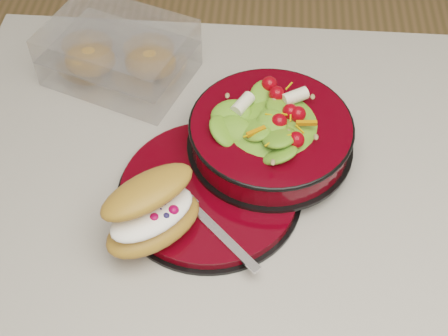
# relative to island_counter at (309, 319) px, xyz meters

# --- Properties ---
(island_counter) EXTENTS (1.24, 0.74, 0.90)m
(island_counter) POSITION_rel_island_counter_xyz_m (0.00, 0.00, 0.00)
(island_counter) COLOR silver
(island_counter) RESTS_ON ground
(dinner_plate) EXTENTS (0.27, 0.27, 0.02)m
(dinner_plate) POSITION_rel_island_counter_xyz_m (-0.19, -0.03, 0.46)
(dinner_plate) COLOR black
(dinner_plate) RESTS_ON island_counter
(salad_bowl) EXTENTS (0.25, 0.25, 0.10)m
(salad_bowl) POSITION_rel_island_counter_xyz_m (-0.11, 0.05, 0.50)
(salad_bowl) COLOR black
(salad_bowl) RESTS_ON dinner_plate
(croissant) EXTENTS (0.16, 0.17, 0.09)m
(croissant) POSITION_rel_island_counter_xyz_m (-0.26, -0.11, 0.51)
(croissant) COLOR #B36E36
(croissant) RESTS_ON dinner_plate
(fork) EXTENTS (0.14, 0.14, 0.00)m
(fork) POSITION_rel_island_counter_xyz_m (-0.19, -0.10, 0.47)
(fork) COLOR silver
(fork) RESTS_ON dinner_plate
(pastry_box) EXTENTS (0.27, 0.24, 0.09)m
(pastry_box) POSITION_rel_island_counter_xyz_m (-0.37, 0.22, 0.49)
(pastry_box) COLOR white
(pastry_box) RESTS_ON island_counter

